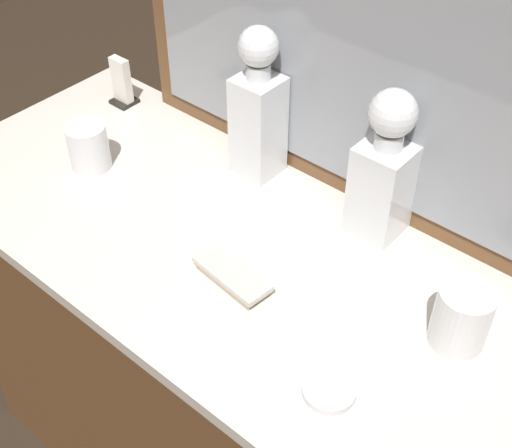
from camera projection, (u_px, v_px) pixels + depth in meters
The scene contains 9 objects.
dresser at pixel (256, 400), 1.47m from camera, with size 1.40×0.54×0.85m.
dresser_mirror at pixel (358, 36), 1.11m from camera, with size 0.97×0.03×0.63m.
crystal_decanter_far_right at pixel (383, 178), 1.16m from camera, with size 0.09×0.09×0.28m.
crystal_decanter_right at pixel (258, 117), 1.29m from camera, with size 0.08×0.08×0.30m.
crystal_tumbler_rear at pixel (89, 148), 1.35m from camera, with size 0.08×0.08×0.09m.
crystal_tumbler_left at pixel (461, 319), 1.02m from camera, with size 0.09×0.09×0.11m.
silver_brush_right at pixel (232, 276), 1.13m from camera, with size 0.15×0.07×0.02m.
porcelain_dish at pixel (329, 390), 0.98m from camera, with size 0.08×0.08×0.01m.
napkin_holder at pixel (122, 85), 1.52m from camera, with size 0.05×0.05×0.11m.
Camera 1 is at (0.54, -0.64, 1.69)m, focal length 48.27 mm.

